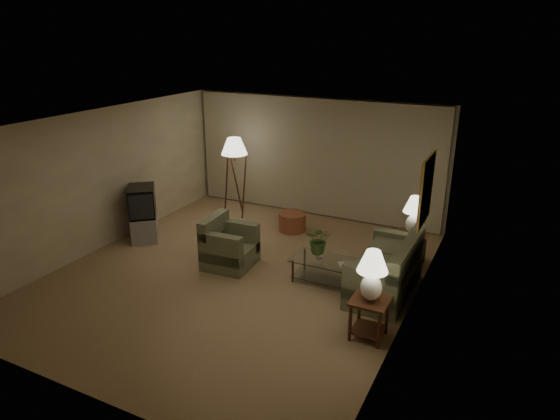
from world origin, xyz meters
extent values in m
plane|color=tan|center=(0.00, 0.00, 0.00)|extent=(7.00, 7.00, 0.00)
cube|color=beige|center=(0.00, 3.50, 1.35)|extent=(6.00, 0.04, 2.70)
cube|color=beige|center=(-3.00, 0.00, 1.35)|extent=(0.04, 7.00, 2.70)
cube|color=beige|center=(3.00, 0.00, 1.35)|extent=(0.04, 7.00, 2.70)
cube|color=white|center=(0.00, 0.00, 2.70)|extent=(6.00, 7.00, 0.04)
cube|color=#BFB194|center=(0.00, 3.42, 1.35)|extent=(5.85, 0.12, 2.65)
cube|color=#BA9641|center=(2.98, 0.80, 1.75)|extent=(0.03, 0.90, 1.10)
cube|color=maroon|center=(2.95, 0.80, 1.75)|extent=(0.02, 0.80, 1.00)
cube|color=#777D58|center=(2.50, 0.50, 0.20)|extent=(1.75, 0.92, 0.40)
cube|color=#777D58|center=(-0.29, 0.21, 0.19)|extent=(0.97, 0.93, 0.38)
cube|color=#371B0F|center=(2.65, -0.85, 0.58)|extent=(0.51, 0.51, 0.04)
cube|color=#371B0F|center=(2.65, -0.85, 0.12)|extent=(0.43, 0.43, 0.02)
cylinder|color=#371B0F|center=(2.45, -1.06, 0.28)|extent=(0.05, 0.05, 0.56)
cylinder|color=#371B0F|center=(2.45, -0.65, 0.28)|extent=(0.05, 0.05, 0.56)
cylinder|color=#371B0F|center=(2.85, -1.06, 0.28)|extent=(0.05, 0.05, 0.56)
cylinder|color=#371B0F|center=(2.85, -0.65, 0.28)|extent=(0.05, 0.05, 0.56)
cube|color=#371B0F|center=(2.65, 1.75, 0.58)|extent=(0.53, 0.45, 0.04)
cube|color=#371B0F|center=(2.65, 1.75, 0.12)|extent=(0.45, 0.38, 0.02)
cylinder|color=#371B0F|center=(2.44, 1.58, 0.28)|extent=(0.05, 0.05, 0.56)
cylinder|color=#371B0F|center=(2.44, 1.92, 0.28)|extent=(0.05, 0.05, 0.56)
cylinder|color=#371B0F|center=(2.86, 1.58, 0.28)|extent=(0.05, 0.05, 0.56)
cylinder|color=#371B0F|center=(2.86, 1.92, 0.28)|extent=(0.05, 0.05, 0.56)
ellipsoid|color=white|center=(2.65, -0.85, 0.79)|extent=(0.30, 0.30, 0.37)
cylinder|color=white|center=(2.65, -0.85, 1.02)|extent=(0.03, 0.03, 0.09)
cone|color=white|center=(2.65, -0.85, 1.19)|extent=(0.43, 0.43, 0.30)
ellipsoid|color=white|center=(2.65, 1.75, 0.78)|extent=(0.29, 0.29, 0.36)
cylinder|color=white|center=(2.65, 1.75, 1.00)|extent=(0.03, 0.03, 0.08)
cone|color=white|center=(2.65, 1.75, 1.17)|extent=(0.41, 0.41, 0.29)
cube|color=silver|center=(1.53, 0.40, 0.41)|extent=(1.18, 0.64, 0.02)
cube|color=silver|center=(1.53, 0.40, 0.10)|extent=(1.10, 0.56, 0.01)
cylinder|color=#3E2A19|center=(1.01, 0.15, 0.20)|extent=(0.04, 0.04, 0.40)
cylinder|color=#3E2A19|center=(1.01, 0.65, 0.20)|extent=(0.04, 0.04, 0.40)
cylinder|color=#3E2A19|center=(2.05, 0.15, 0.20)|extent=(0.04, 0.04, 0.40)
cylinder|color=#3E2A19|center=(2.05, 0.65, 0.20)|extent=(0.04, 0.04, 0.40)
cube|color=#979799|center=(-2.55, 0.52, 0.25)|extent=(1.31, 1.30, 0.50)
cube|color=black|center=(-2.55, 0.52, 0.80)|extent=(1.20, 1.20, 0.61)
cylinder|color=#371B0F|center=(-1.57, 2.53, 1.42)|extent=(0.04, 0.04, 0.26)
cone|color=white|center=(-1.57, 2.53, 1.63)|extent=(0.59, 0.59, 0.37)
cylinder|color=#A25937|center=(0.01, 2.25, 0.19)|extent=(0.77, 0.77, 0.39)
imported|color=white|center=(1.38, 0.40, 0.49)|extent=(0.16, 0.16, 0.14)
imported|color=#466B2F|center=(1.38, 0.40, 0.80)|extent=(0.50, 0.46, 0.49)
imported|color=olive|center=(1.78, 0.30, 0.42)|extent=(0.26, 0.28, 0.02)
camera|label=1|loc=(4.22, -6.78, 4.11)|focal=32.00mm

